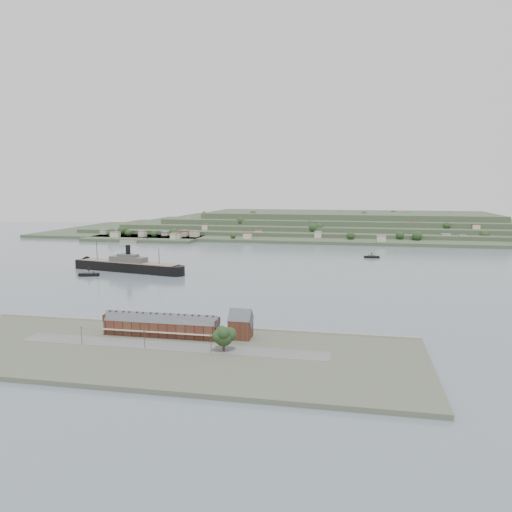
% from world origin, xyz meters
% --- Properties ---
extents(ground, '(1400.00, 1400.00, 0.00)m').
position_xyz_m(ground, '(0.00, 0.00, 0.00)').
color(ground, slate).
rests_on(ground, ground).
extents(near_shore, '(220.00, 80.00, 2.60)m').
position_xyz_m(near_shore, '(0.00, -186.75, 1.01)').
color(near_shore, '#4C5142').
rests_on(near_shore, ground).
extents(terrace_row, '(55.60, 9.80, 11.07)m').
position_xyz_m(terrace_row, '(-10.00, -168.02, 6.84)').
color(terrace_row, '#4C241B').
rests_on(terrace_row, ground).
extents(gabled_building, '(10.40, 10.18, 14.09)m').
position_xyz_m(gabled_building, '(27.50, -164.00, 8.19)').
color(gabled_building, '#4C241B').
rests_on(gabled_building, ground).
extents(far_peninsula, '(760.00, 309.00, 30.00)m').
position_xyz_m(far_peninsula, '(27.91, 393.10, 11.88)').
color(far_peninsula, '#34452E').
rests_on(far_peninsula, ground).
extents(steamship, '(112.02, 35.42, 27.14)m').
position_xyz_m(steamship, '(-113.95, 5.29, 5.01)').
color(steamship, black).
rests_on(steamship, ground).
extents(tugboat, '(16.36, 8.01, 7.11)m').
position_xyz_m(tugboat, '(-130.80, -22.25, 1.74)').
color(tugboat, black).
rests_on(tugboat, ground).
extents(ferry_west, '(21.19, 10.42, 7.66)m').
position_xyz_m(ferry_west, '(-184.01, 214.77, 1.84)').
color(ferry_west, black).
rests_on(ferry_west, ground).
extents(ferry_east, '(15.63, 5.50, 5.75)m').
position_xyz_m(ferry_east, '(95.01, 127.51, 1.39)').
color(ferry_east, black).
rests_on(ferry_east, ground).
extents(fig_tree, '(10.08, 8.73, 11.25)m').
position_xyz_m(fig_tree, '(24.91, -184.08, 8.86)').
color(fig_tree, '#402B1D').
rests_on(fig_tree, ground).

